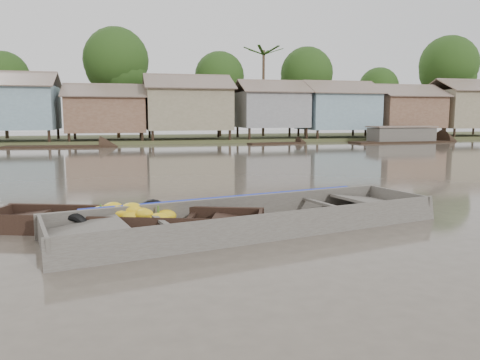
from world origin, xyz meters
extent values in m
plane|color=#52493E|center=(0.00, 0.00, 0.00)|extent=(120.00, 120.00, 0.00)
cube|color=#384723|center=(0.00, 33.00, 0.00)|extent=(120.00, 12.00, 0.50)
cube|color=gray|center=(-10.50, 29.50, 2.70)|extent=(6.20, 5.20, 3.20)
cube|color=brown|center=(-10.50, 28.10, 4.75)|extent=(6.60, 3.02, 1.28)
cube|color=brown|center=(-10.50, 30.90, 4.75)|extent=(6.60, 3.02, 1.28)
cube|color=brown|center=(-3.80, 29.50, 2.20)|extent=(5.80, 4.60, 2.70)
cube|color=brown|center=(-3.80, 28.26, 4.00)|extent=(6.20, 2.67, 1.14)
cube|color=brown|center=(-3.80, 30.74, 4.00)|extent=(6.20, 2.67, 1.14)
cube|color=#7B7055|center=(2.50, 29.50, 2.65)|extent=(6.50, 5.30, 3.30)
cube|color=brown|center=(2.50, 28.07, 4.75)|extent=(6.90, 3.08, 1.31)
cube|color=brown|center=(2.50, 30.93, 4.75)|extent=(6.90, 3.08, 1.31)
cube|color=gray|center=(9.50, 29.50, 2.60)|extent=(5.40, 4.70, 2.90)
cube|color=brown|center=(9.50, 28.23, 4.50)|extent=(5.80, 2.73, 1.17)
cube|color=brown|center=(9.50, 30.77, 4.50)|extent=(5.80, 2.73, 1.17)
cube|color=gray|center=(15.50, 29.50, 2.50)|extent=(6.00, 5.00, 3.10)
cube|color=brown|center=(15.50, 28.15, 4.50)|extent=(6.40, 2.90, 1.24)
cube|color=brown|center=(15.50, 30.85, 4.50)|extent=(6.40, 2.90, 1.24)
cube|color=brown|center=(22.00, 29.50, 2.45)|extent=(5.70, 4.90, 2.80)
cube|color=brown|center=(22.00, 28.18, 4.30)|extent=(6.10, 2.85, 1.21)
cube|color=brown|center=(22.00, 30.82, 4.30)|extent=(6.10, 2.85, 1.21)
cube|color=#7B7055|center=(28.50, 29.50, 2.70)|extent=(6.30, 5.10, 3.40)
cube|color=brown|center=(28.50, 28.12, 4.85)|extent=(6.70, 2.96, 1.26)
cube|color=brown|center=(28.50, 30.88, 4.85)|extent=(6.70, 2.96, 1.26)
cylinder|color=#473323|center=(-12.00, 34.00, 2.45)|extent=(0.28, 0.28, 4.90)
sphere|color=#183310|center=(-12.00, 34.00, 5.25)|extent=(4.20, 4.20, 4.20)
cylinder|color=#473323|center=(-3.00, 33.00, 3.15)|extent=(0.28, 0.28, 6.30)
sphere|color=#183310|center=(-3.00, 33.00, 6.75)|extent=(5.40, 5.40, 5.40)
cylinder|color=#473323|center=(6.00, 34.00, 2.62)|extent=(0.28, 0.28, 5.25)
sphere|color=#183310|center=(6.00, 34.00, 5.62)|extent=(4.50, 4.50, 4.50)
cylinder|color=#473323|center=(14.00, 33.00, 2.80)|extent=(0.28, 0.28, 5.60)
sphere|color=#183310|center=(14.00, 33.00, 6.00)|extent=(4.80, 4.80, 4.80)
cylinder|color=#473323|center=(22.00, 34.00, 2.27)|extent=(0.28, 0.28, 4.55)
sphere|color=#183310|center=(22.00, 34.00, 4.88)|extent=(3.90, 3.90, 3.90)
cylinder|color=#473323|center=(29.00, 33.00, 3.32)|extent=(0.28, 0.28, 6.65)
sphere|color=#183310|center=(29.00, 33.00, 7.12)|extent=(5.70, 5.70, 5.70)
cylinder|color=#473323|center=(10.00, 33.50, 4.00)|extent=(0.24, 0.24, 8.00)
cube|color=black|center=(-2.38, 0.56, -0.08)|extent=(5.17, 2.56, 0.08)
cube|color=black|center=(-2.21, 1.09, 0.12)|extent=(5.01, 1.80, 0.49)
cube|color=black|center=(-2.56, 0.03, 0.12)|extent=(5.01, 1.80, 0.49)
cube|color=black|center=(0.04, -0.26, 0.12)|extent=(0.42, 1.10, 0.46)
cube|color=black|center=(-0.38, -0.12, 0.18)|extent=(1.16, 1.21, 0.18)
cube|color=black|center=(-4.39, 1.23, 0.18)|extent=(1.16, 1.21, 0.18)
cube|color=black|center=(-3.55, 0.95, 0.22)|extent=(0.44, 1.07, 0.05)
cube|color=black|center=(-1.22, 0.17, 0.22)|extent=(0.44, 1.07, 0.05)
ellipsoid|color=yellow|center=(-2.51, 0.45, 0.37)|extent=(0.47, 0.39, 0.24)
ellipsoid|color=yellow|center=(-2.60, 0.68, 0.39)|extent=(0.46, 0.39, 0.24)
ellipsoid|color=yellow|center=(-2.01, 0.80, 0.20)|extent=(0.41, 0.34, 0.21)
ellipsoid|color=yellow|center=(-3.16, 0.94, 0.19)|extent=(0.45, 0.37, 0.24)
ellipsoid|color=yellow|center=(-1.62, 0.51, 0.23)|extent=(0.48, 0.40, 0.25)
ellipsoid|color=yellow|center=(-3.09, 0.61, 0.21)|extent=(0.49, 0.41, 0.26)
ellipsoid|color=yellow|center=(-2.93, 0.80, 0.29)|extent=(0.42, 0.35, 0.22)
ellipsoid|color=yellow|center=(-2.28, 0.35, 0.28)|extent=(0.43, 0.35, 0.22)
ellipsoid|color=yellow|center=(-2.03, 0.28, 0.34)|extent=(0.38, 0.32, 0.20)
ellipsoid|color=yellow|center=(-3.10, 0.51, 0.17)|extent=(0.48, 0.40, 0.25)
ellipsoid|color=yellow|center=(-1.74, 0.61, 0.19)|extent=(0.43, 0.35, 0.22)
ellipsoid|color=yellow|center=(-2.08, 0.40, 0.32)|extent=(0.45, 0.37, 0.24)
ellipsoid|color=yellow|center=(-3.05, 0.50, 0.16)|extent=(0.47, 0.40, 0.25)
ellipsoid|color=yellow|center=(-2.33, 0.63, 0.38)|extent=(0.37, 0.31, 0.20)
ellipsoid|color=yellow|center=(-2.60, 0.55, 0.32)|extent=(0.46, 0.38, 0.24)
ellipsoid|color=yellow|center=(-2.25, 0.48, 0.40)|extent=(0.50, 0.42, 0.26)
ellipsoid|color=yellow|center=(-3.13, 0.77, 0.21)|extent=(0.49, 0.41, 0.26)
ellipsoid|color=yellow|center=(-3.21, 0.79, 0.13)|extent=(0.38, 0.32, 0.20)
ellipsoid|color=yellow|center=(-2.82, 0.76, 0.31)|extent=(0.49, 0.41, 0.26)
ellipsoid|color=yellow|center=(-1.77, 0.21, 0.25)|extent=(0.45, 0.38, 0.24)
ellipsoid|color=yellow|center=(-1.65, -0.03, 0.16)|extent=(0.41, 0.34, 0.21)
ellipsoid|color=yellow|center=(-2.47, 0.78, 0.28)|extent=(0.44, 0.36, 0.23)
ellipsoid|color=yellow|center=(-2.35, 0.45, 0.32)|extent=(0.44, 0.37, 0.23)
ellipsoid|color=yellow|center=(-2.55, 0.90, 0.29)|extent=(0.39, 0.32, 0.20)
ellipsoid|color=yellow|center=(-3.01, 0.57, 0.21)|extent=(0.43, 0.36, 0.23)
ellipsoid|color=yellow|center=(-2.44, 0.82, 0.25)|extent=(0.40, 0.33, 0.21)
ellipsoid|color=yellow|center=(-3.25, 0.53, 0.11)|extent=(0.39, 0.32, 0.21)
ellipsoid|color=yellow|center=(-2.40, 0.24, 0.18)|extent=(0.40, 0.33, 0.21)
ellipsoid|color=yellow|center=(-2.55, 0.74, 0.29)|extent=(0.43, 0.36, 0.23)
ellipsoid|color=yellow|center=(-2.06, 0.78, 0.21)|extent=(0.42, 0.35, 0.22)
ellipsoid|color=yellow|center=(-2.39, 0.68, 0.31)|extent=(0.47, 0.39, 0.25)
ellipsoid|color=yellow|center=(-2.77, 0.43, 0.27)|extent=(0.38, 0.31, 0.20)
cylinder|color=#3F6626|center=(-2.82, 0.71, 0.39)|extent=(0.04, 0.04, 0.17)
cylinder|color=#3F6626|center=(-2.21, 0.50, 0.39)|extent=(0.04, 0.04, 0.17)
cylinder|color=#3F6626|center=(-1.77, 0.35, 0.39)|extent=(0.04, 0.04, 0.17)
torus|color=black|center=(-1.83, 1.04, 0.14)|extent=(0.70, 0.38, 0.68)
torus|color=black|center=(-3.29, 0.20, 0.14)|extent=(0.66, 0.36, 0.64)
cube|color=#46403B|center=(0.00, 0.05, -0.08)|extent=(7.58, 3.25, 0.08)
cube|color=#46403B|center=(-0.21, 0.93, 0.18)|extent=(7.41, 1.89, 0.61)
cube|color=#46403B|center=(0.20, -0.83, 0.18)|extent=(7.41, 1.89, 0.61)
cube|color=#46403B|center=(3.60, 0.90, 0.18)|extent=(0.48, 1.81, 0.57)
cube|color=#46403B|center=(2.98, 0.75, 0.25)|extent=(1.62, 1.85, 0.24)
cube|color=#46403B|center=(-3.61, -0.79, 0.18)|extent=(0.48, 1.81, 0.57)
cube|color=#46403B|center=(-2.98, -0.65, 0.25)|extent=(1.62, 1.85, 0.24)
cube|color=#46403B|center=(-1.73, -0.35, 0.30)|extent=(0.50, 1.75, 0.05)
cube|color=#46403B|center=(1.72, 0.46, 0.30)|extent=(0.50, 1.75, 0.05)
cube|color=#665E54|center=(0.00, 0.05, -0.03)|extent=(5.82, 2.70, 0.02)
cube|color=#1024A8|center=(-0.23, 0.99, 0.41)|extent=(5.98, 1.49, 0.15)
torus|color=olive|center=(2.24, 0.27, -0.01)|extent=(0.42, 0.42, 0.06)
torus|color=olive|center=(2.24, 0.27, 0.03)|extent=(0.34, 0.34, 0.06)
cube|color=black|center=(18.78, 24.60, -0.05)|extent=(8.55, 2.39, 0.35)
cube|color=black|center=(-7.08, 25.01, -0.05)|extent=(6.72, 2.26, 0.35)
cube|color=black|center=(8.51, 25.14, -0.05)|extent=(4.34, 1.59, 0.35)
cube|color=black|center=(19.00, 25.00, 0.55)|extent=(5.00, 2.00, 1.20)
camera|label=1|loc=(-2.29, -8.38, 2.15)|focal=35.00mm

